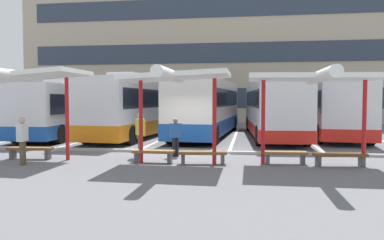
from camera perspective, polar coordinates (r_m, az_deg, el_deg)
name	(u,v)px	position (r m, az deg, el deg)	size (l,w,h in m)	color
ground_plane	(180,154)	(16.07, -1.87, -5.05)	(160.00, 160.00, 0.00)	slate
terminal_building	(225,43)	(45.54, 4.93, 11.33)	(41.46, 14.88, 20.37)	tan
coach_bus_0	(68,111)	(24.60, -17.97, 1.35)	(3.10, 10.86, 3.45)	silver
coach_bus_1	(137,108)	(23.28, -8.23, 1.74)	(3.40, 11.43, 3.74)	silver
coach_bus_2	(208,108)	(23.97, 2.33, 1.82)	(3.37, 12.67, 3.77)	silver
coach_bus_3	(272,108)	(23.53, 11.85, 1.71)	(3.22, 12.37, 3.68)	silver
coach_bus_4	(336,109)	(24.12, 20.66, 1.54)	(3.46, 10.37, 3.63)	silver
lane_stripe_0	(43,135)	(26.20, -21.23, -2.09)	(0.16, 14.00, 0.01)	white
lane_stripe_1	(104,136)	(24.45, -12.97, -2.32)	(0.16, 14.00, 0.01)	white
lane_stripe_2	(168,137)	(23.28, -3.66, -2.52)	(0.16, 14.00, 0.01)	white
lane_stripe_3	(234,138)	(22.78, 6.33, -2.65)	(0.16, 14.00, 0.01)	white
lane_stripe_4	(305,139)	(22.99, 16.46, -2.71)	(0.16, 14.00, 0.01)	white
lane_stripe_5	(380,140)	(23.89, 26.12, -2.68)	(0.16, 14.00, 0.01)	white
waiting_shelter_0	(24,78)	(15.57, -23.65, 5.79)	(4.04, 4.59, 3.39)	red
bench_0	(30,150)	(15.90, -22.91, -4.16)	(1.72, 0.52, 0.45)	brown
waiting_shelter_1	(176,78)	(13.19, -2.45, 6.19)	(3.63, 4.36, 3.25)	red
bench_1	(153,153)	(13.88, -5.78, -4.97)	(1.52, 0.43, 0.45)	brown
bench_2	(203,155)	(13.50, 1.62, -5.16)	(1.73, 0.61, 0.45)	brown
waiting_shelter_2	(315,79)	(13.45, 17.81, 5.80)	(4.34, 4.96, 3.17)	red
bench_3	(285,155)	(13.88, 13.66, -5.05)	(1.55, 0.55, 0.45)	brown
bench_4	(340,157)	(13.95, 21.15, -5.10)	(1.81, 0.65, 0.45)	brown
platform_kerb	(181,152)	(16.31, -1.71, -4.71)	(44.00, 0.24, 0.12)	#ADADA8
waiting_passenger_0	(175,135)	(15.22, -2.48, -2.20)	(0.47, 0.46, 1.54)	black
waiting_passenger_1	(22,137)	(14.52, -23.92, -2.36)	(0.29, 0.51, 1.66)	brown
waiting_passenger_2	(140,131)	(15.13, -7.68, -1.68)	(0.48, 0.54, 1.75)	brown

